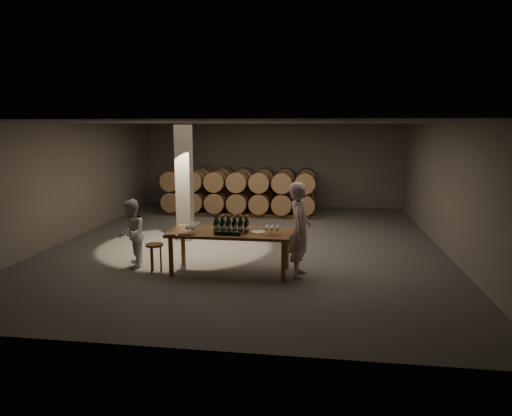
# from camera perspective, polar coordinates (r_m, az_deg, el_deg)

# --- Properties ---
(room) EXTENTS (12.00, 12.00, 12.00)m
(room) POSITION_cam_1_polar(r_m,az_deg,el_deg) (12.63, -8.94, 3.20)
(room) COLOR #55524F
(room) RESTS_ON ground
(tasting_table) EXTENTS (2.60, 1.10, 0.90)m
(tasting_table) POSITION_cam_1_polar(r_m,az_deg,el_deg) (9.76, -3.25, -3.53)
(tasting_table) COLOR brown
(tasting_table) RESTS_ON ground
(barrel_stack_back) EXTENTS (5.48, 0.95, 1.57)m
(barrel_stack_back) POSITION_cam_1_polar(r_m,az_deg,el_deg) (17.38, -1.43, 2.62)
(barrel_stack_back) COLOR #512E1B
(barrel_stack_back) RESTS_ON ground
(barrel_stack_front) EXTENTS (5.48, 0.95, 1.57)m
(barrel_stack_front) POSITION_cam_1_polar(r_m,az_deg,el_deg) (16.01, -2.24, 1.97)
(barrel_stack_front) COLOR #512E1B
(barrel_stack_front) RESTS_ON ground
(bottle_cluster) EXTENTS (0.74, 0.24, 0.35)m
(bottle_cluster) POSITION_cam_1_polar(r_m,az_deg,el_deg) (9.67, -3.11, -2.25)
(bottle_cluster) COLOR black
(bottle_cluster) RESTS_ON tasting_table
(lying_bottles) EXTENTS (0.65, 0.09, 0.09)m
(lying_bottles) POSITION_cam_1_polar(r_m,az_deg,el_deg) (9.38, -3.53, -3.16)
(lying_bottles) COLOR black
(lying_bottles) RESTS_ON tasting_table
(glass_cluster_left) EXTENTS (0.19, 0.52, 0.17)m
(glass_cluster_left) POSITION_cam_1_polar(r_m,az_deg,el_deg) (9.78, -7.90, -2.23)
(glass_cluster_left) COLOR silver
(glass_cluster_left) RESTS_ON tasting_table
(glass_cluster_right) EXTENTS (0.30, 0.30, 0.16)m
(glass_cluster_right) POSITION_cam_1_polar(r_m,az_deg,el_deg) (9.50, 2.03, -2.53)
(glass_cluster_right) COLOR silver
(glass_cluster_right) RESTS_ON tasting_table
(plate) EXTENTS (0.31, 0.31, 0.02)m
(plate) POSITION_cam_1_polar(r_m,az_deg,el_deg) (9.62, 0.35, -3.03)
(plate) COLOR white
(plate) RESTS_ON tasting_table
(notebook_near) EXTENTS (0.31, 0.26, 0.03)m
(notebook_near) POSITION_cam_1_polar(r_m,az_deg,el_deg) (9.59, -8.81, -3.15)
(notebook_near) COLOR #9A5D38
(notebook_near) RESTS_ON tasting_table
(notebook_corner) EXTENTS (0.27, 0.31, 0.02)m
(notebook_corner) POSITION_cam_1_polar(r_m,az_deg,el_deg) (9.62, -10.58, -3.17)
(notebook_corner) COLOR #9A5D38
(notebook_corner) RESTS_ON tasting_table
(pen) EXTENTS (0.14, 0.02, 0.01)m
(pen) POSITION_cam_1_polar(r_m,az_deg,el_deg) (9.53, -8.04, -3.27)
(pen) COLOR black
(pen) RESTS_ON tasting_table
(stool) EXTENTS (0.38, 0.38, 0.63)m
(stool) POSITION_cam_1_polar(r_m,az_deg,el_deg) (10.04, -12.57, -5.04)
(stool) COLOR #512E1B
(stool) RESTS_ON ground
(person_man) EXTENTS (0.48, 0.73, 1.99)m
(person_man) POSITION_cam_1_polar(r_m,az_deg,el_deg) (9.49, 5.46, -2.72)
(person_man) COLOR beige
(person_man) RESTS_ON ground
(person_woman) EXTENTS (0.78, 0.88, 1.53)m
(person_woman) POSITION_cam_1_polar(r_m,az_deg,el_deg) (10.47, -15.32, -3.11)
(person_woman) COLOR white
(person_woman) RESTS_ON ground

